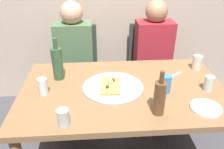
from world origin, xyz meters
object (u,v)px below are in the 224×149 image
object	(u,v)px
wine_glass	(197,62)
chair_left	(76,64)
guest_in_sweater	(74,59)
tumbler_near	(63,118)
guest_in_beanie	(155,57)
dining_table	(123,97)
pizza_slice_last	(110,85)
soda_can	(166,84)
tumbler_far	(43,86)
table_knife	(171,76)
wine_bottle	(57,63)
beer_bottle	(160,97)
short_glass	(209,83)
plate_stack	(206,108)
pizza_tray	(113,87)
chair_right	(150,62)

from	to	relation	value
wine_glass	chair_left	distance (m)	1.20
chair_left	guest_in_sweater	size ratio (longest dim) A/B	0.77
tumbler_near	guest_in_beanie	bearing A→B (deg)	53.71
dining_table	pizza_slice_last	world-z (taller)	pizza_slice_last
soda_can	tumbler_far	bearing A→B (deg)	177.47
chair_left	guest_in_beanie	xyz separation A→B (m)	(0.79, -0.15, 0.13)
dining_table	table_knife	xyz separation A→B (m)	(0.38, 0.13, 0.08)
pizza_slice_last	guest_in_beanie	size ratio (longest dim) A/B	0.20
wine_bottle	beer_bottle	size ratio (longest dim) A/B	1.14
tumbler_far	wine_glass	size ratio (longest dim) A/B	0.99
short_glass	chair_left	world-z (taller)	chair_left
short_glass	plate_stack	world-z (taller)	short_glass
wine_bottle	soda_can	size ratio (longest dim) A/B	2.56
pizza_slice_last	short_glass	size ratio (longest dim) A/B	2.21
chair_left	guest_in_beanie	size ratio (longest dim) A/B	0.77
dining_table	pizza_tray	bearing A→B (deg)	174.26
pizza_slice_last	beer_bottle	xyz separation A→B (m)	(0.26, -0.29, 0.09)
beer_bottle	chair_right	size ratio (longest dim) A/B	0.31
wine_bottle	chair_right	world-z (taller)	wine_bottle
pizza_tray	tumbler_far	xyz separation A→B (m)	(-0.46, -0.04, 0.05)
beer_bottle	plate_stack	xyz separation A→B (m)	(0.30, 0.02, -0.10)
plate_stack	guest_in_beanie	distance (m)	0.96
wine_bottle	chair_left	bearing A→B (deg)	84.17
pizza_slice_last	short_glass	xyz separation A→B (m)	(0.66, -0.07, 0.03)
beer_bottle	guest_in_beanie	distance (m)	1.02
pizza_tray	short_glass	world-z (taller)	short_glass
pizza_slice_last	plate_stack	distance (m)	0.62
tumbler_far	short_glass	size ratio (longest dim) A/B	1.07
soda_can	guest_in_sweater	xyz separation A→B (m)	(-0.67, 0.75, -0.14)
pizza_tray	guest_in_sweater	distance (m)	0.75
wine_glass	chair_right	size ratio (longest dim) A/B	0.13
tumbler_near	table_knife	distance (m)	0.89
tumbler_near	tumbler_far	bearing A→B (deg)	117.46
tumbler_near	plate_stack	world-z (taller)	tumbler_near
plate_stack	guest_in_sweater	xyz separation A→B (m)	(-0.86, 0.96, -0.09)
dining_table	tumbler_far	distance (m)	0.55
beer_bottle	tumbler_near	world-z (taller)	beer_bottle
dining_table	tumbler_near	size ratio (longest dim) A/B	14.23
soda_can	pizza_tray	bearing A→B (deg)	167.66
wine_bottle	guest_in_beanie	size ratio (longest dim) A/B	0.27
plate_stack	pizza_tray	bearing A→B (deg)	152.37
tumbler_far	chair_right	world-z (taller)	chair_right
tumbler_near	guest_in_beanie	distance (m)	1.29
pizza_tray	chair_left	bearing A→B (deg)	111.30
chair_right	beer_bottle	bearing A→B (deg)	78.64
tumbler_near	chair_left	xyz separation A→B (m)	(-0.03, 1.19, -0.26)
chair_left	guest_in_beanie	world-z (taller)	guest_in_beanie
plate_stack	table_knife	world-z (taller)	plate_stack
chair_right	pizza_tray	bearing A→B (deg)	60.60
wine_bottle	guest_in_sweater	bearing A→B (deg)	82.46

